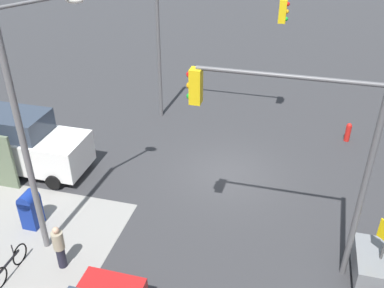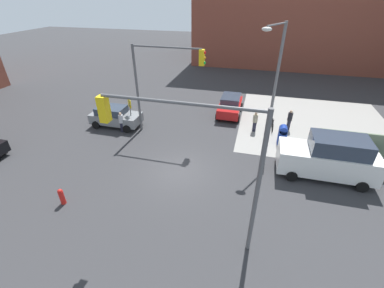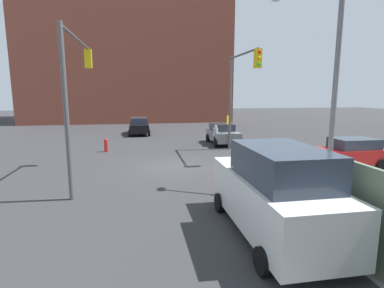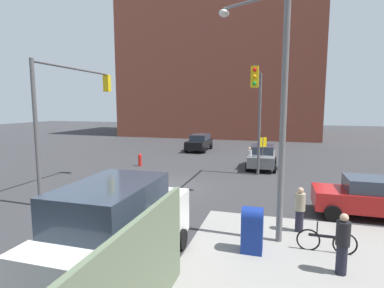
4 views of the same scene
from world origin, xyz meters
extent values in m
plane|color=#333335|center=(0.00, 0.00, 0.00)|extent=(120.00, 120.00, 0.00)
cube|color=brown|center=(-32.00, -3.06, 11.01)|extent=(16.00, 28.00, 22.03)
cylinder|color=#59595B|center=(-4.50, 4.50, 3.25)|extent=(0.18, 0.18, 6.50)
cylinder|color=#59595B|center=(-2.09, 4.50, 6.38)|extent=(4.82, 0.12, 0.12)
cube|color=yellow|center=(0.32, 4.50, 5.85)|extent=(0.32, 0.36, 1.00)
sphere|color=red|center=(0.50, 4.50, 6.17)|extent=(0.18, 0.18, 0.18)
sphere|color=orange|center=(0.50, 4.50, 5.85)|extent=(0.18, 0.18, 0.18)
sphere|color=green|center=(0.50, 4.50, 5.53)|extent=(0.18, 0.18, 0.18)
cylinder|color=#59595B|center=(4.50, -4.50, 3.25)|extent=(0.18, 0.18, 6.50)
cylinder|color=#59595B|center=(1.59, -4.50, 6.38)|extent=(5.82, 0.12, 0.12)
cube|color=yellow|center=(-1.32, -4.50, 5.85)|extent=(0.32, 0.36, 1.00)
sphere|color=red|center=(-1.50, -4.50, 6.17)|extent=(0.18, 0.18, 0.18)
sphere|color=orange|center=(-1.50, -4.50, 5.85)|extent=(0.18, 0.18, 0.18)
sphere|color=green|center=(-1.50, -4.50, 5.53)|extent=(0.18, 0.18, 0.18)
cylinder|color=slate|center=(5.20, 5.80, 4.00)|extent=(0.20, 0.20, 8.00)
cylinder|color=slate|center=(4.66, 4.73, 7.90)|extent=(1.18, 2.18, 0.10)
ellipsoid|color=silver|center=(4.11, 3.66, 7.75)|extent=(0.56, 0.36, 0.24)
cylinder|color=#4C4C4C|center=(-5.40, 4.71, 1.20)|extent=(0.08, 0.08, 2.40)
cube|color=yellow|center=(-5.40, 4.71, 2.05)|extent=(0.48, 0.48, 0.64)
cube|color=navy|center=(6.20, 5.00, 0.57)|extent=(0.56, 0.64, 1.15)
cylinder|color=navy|center=(6.20, 5.00, 1.15)|extent=(0.56, 0.64, 0.56)
cylinder|color=red|center=(-5.00, -4.20, 0.40)|extent=(0.26, 0.26, 0.80)
sphere|color=red|center=(-5.00, -4.20, 0.82)|extent=(0.24, 0.24, 0.24)
cube|color=black|center=(-13.75, -1.91, 0.70)|extent=(4.49, 1.80, 0.75)
cube|color=#2D3847|center=(-14.11, -1.91, 1.35)|extent=(2.51, 1.58, 0.55)
cylinder|color=black|center=(-12.23, -1.01, 0.32)|extent=(0.64, 0.22, 0.64)
cylinder|color=black|center=(-12.23, -2.81, 0.32)|extent=(0.64, 0.22, 0.64)
cylinder|color=black|center=(-15.28, -1.01, 0.32)|extent=(0.64, 0.22, 0.64)
cylinder|color=black|center=(-15.28, -2.81, 0.32)|extent=(0.64, 0.22, 0.64)
cube|color=slate|center=(-6.71, 4.63, 0.70)|extent=(3.98, 1.80, 0.75)
cube|color=#2D3847|center=(-7.03, 4.63, 1.35)|extent=(2.23, 1.58, 0.55)
cylinder|color=black|center=(-5.36, 5.53, 0.32)|extent=(0.64, 0.22, 0.64)
cylinder|color=black|center=(-5.36, 3.73, 0.32)|extent=(0.64, 0.22, 0.64)
cylinder|color=black|center=(-8.06, 5.53, 0.32)|extent=(0.64, 0.22, 0.64)
cylinder|color=black|center=(-8.06, 3.73, 0.32)|extent=(0.64, 0.22, 0.64)
cube|color=#B21919|center=(1.92, 9.17, 0.70)|extent=(1.80, 3.98, 0.75)
cube|color=#2D3847|center=(1.92, 9.49, 1.35)|extent=(1.58, 2.23, 0.55)
cylinder|color=black|center=(2.82, 7.82, 0.32)|extent=(0.22, 0.64, 0.64)
cylinder|color=black|center=(1.02, 7.82, 0.32)|extent=(0.22, 0.64, 0.64)
cube|color=white|center=(8.46, 1.80, 1.02)|extent=(5.40, 2.10, 1.40)
cube|color=#2D3847|center=(8.89, 1.80, 2.17)|extent=(3.02, 1.85, 0.90)
cylinder|color=black|center=(6.62, 0.75, 0.32)|extent=(0.64, 0.22, 0.64)
cylinder|color=black|center=(6.62, 2.85, 0.32)|extent=(0.64, 0.22, 0.64)
cylinder|color=black|center=(6.80, 7.40, 1.14)|extent=(0.36, 0.36, 0.65)
sphere|color=tan|center=(6.80, 7.40, 1.57)|extent=(0.22, 0.22, 0.22)
cylinder|color=#1E1E2D|center=(6.80, 7.40, 0.41)|extent=(0.28, 0.28, 0.82)
cylinder|color=#B2B2B7|center=(-5.80, 3.80, 1.10)|extent=(0.36, 0.36, 0.62)
sphere|color=tan|center=(-5.80, 3.80, 1.52)|extent=(0.21, 0.21, 0.21)
cylinder|color=#1E1E2D|center=(-5.80, 3.80, 0.39)|extent=(0.28, 0.28, 0.79)
cylinder|color=#9E937A|center=(4.20, 6.50, 1.10)|extent=(0.36, 0.36, 0.62)
sphere|color=tan|center=(4.20, 6.50, 1.52)|extent=(0.21, 0.21, 0.21)
cylinder|color=#1E1E2D|center=(4.20, 6.50, 0.39)|extent=(0.28, 0.28, 0.79)
torus|color=black|center=(5.60, 7.72, 0.33)|extent=(0.05, 0.71, 0.71)
torus|color=black|center=(5.60, 6.68, 0.33)|extent=(0.05, 0.71, 0.71)
cube|color=black|center=(5.60, 7.20, 0.51)|extent=(0.04, 1.04, 0.08)
cylinder|color=black|center=(5.60, 6.92, 0.75)|extent=(0.04, 0.04, 0.40)
torus|color=black|center=(-6.28, 6.00, 0.33)|extent=(0.71, 0.05, 0.71)
torus|color=black|center=(-7.32, 6.00, 0.33)|extent=(0.71, 0.05, 0.71)
cube|color=#1E5999|center=(-6.80, 6.00, 0.51)|extent=(1.04, 0.04, 0.08)
cylinder|color=#1E5999|center=(-7.08, 6.00, 0.75)|extent=(0.04, 0.04, 0.40)
camera|label=1|loc=(-2.32, 14.94, 10.44)|focal=40.00mm
camera|label=2|loc=(3.99, -12.09, 9.58)|focal=24.00mm
camera|label=3|loc=(16.07, -1.87, 4.02)|focal=28.00mm
camera|label=4|loc=(15.13, 5.64, 4.48)|focal=28.00mm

